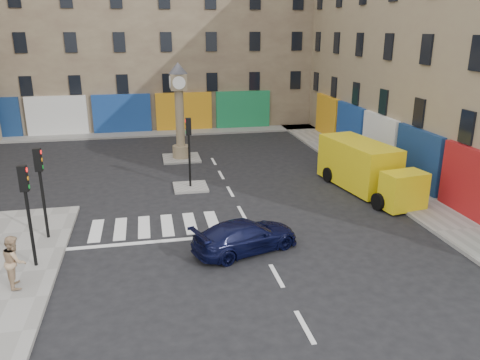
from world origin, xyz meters
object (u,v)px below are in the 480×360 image
object	(u,v)px
clock_pillar	(179,105)
navy_sedan	(246,236)
pedestrian_tan	(15,261)
traffic_light_island	(189,141)
traffic_light_left_far	(41,179)
traffic_light_left_near	(27,200)
yellow_van	(366,168)

from	to	relation	value
clock_pillar	navy_sedan	distance (m)	14.24
pedestrian_tan	traffic_light_island	bearing A→B (deg)	-50.74
traffic_light_left_far	traffic_light_left_near	bearing A→B (deg)	-90.00
clock_pillar	pedestrian_tan	distance (m)	16.71
pedestrian_tan	traffic_light_left_near	bearing A→B (deg)	-26.99
traffic_light_left_far	clock_pillar	world-z (taller)	clock_pillar
traffic_light_left_far	navy_sedan	xyz separation A→B (m)	(7.65, -2.47, -2.01)
traffic_light_left_near	navy_sedan	distance (m)	7.91
clock_pillar	yellow_van	xyz separation A→B (m)	(9.01, -8.19, -2.31)
traffic_light_island	navy_sedan	size ratio (longest dim) A/B	0.87
traffic_light_left_near	navy_sedan	bearing A→B (deg)	-0.52
clock_pillar	pedestrian_tan	bearing A→B (deg)	-113.50
traffic_light_island	traffic_light_left_far	bearing A→B (deg)	-139.40
traffic_light_left_near	clock_pillar	size ratio (longest dim) A/B	0.61
traffic_light_left_far	traffic_light_island	xyz separation A→B (m)	(6.30, 5.40, -0.03)
clock_pillar	traffic_light_left_near	bearing A→B (deg)	-114.55
clock_pillar	traffic_light_island	bearing A→B (deg)	-90.00
traffic_light_island	yellow_van	xyz separation A→B (m)	(9.01, -2.19, -1.35)
navy_sedan	traffic_light_left_near	bearing A→B (deg)	70.47
traffic_light_island	clock_pillar	bearing A→B (deg)	90.00
traffic_light_island	clock_pillar	distance (m)	6.07
traffic_light_island	navy_sedan	world-z (taller)	traffic_light_island
traffic_light_island	clock_pillar	world-z (taller)	clock_pillar
traffic_light_left_near	pedestrian_tan	size ratio (longest dim) A/B	2.10
traffic_light_left_far	pedestrian_tan	world-z (taller)	traffic_light_left_far
clock_pillar	yellow_van	size ratio (longest dim) A/B	0.86
traffic_light_left_far	clock_pillar	size ratio (longest dim) A/B	0.61
traffic_light_left_far	clock_pillar	xyz separation A→B (m)	(6.30, 11.40, 0.93)
navy_sedan	yellow_van	distance (m)	9.55
yellow_van	traffic_light_island	bearing A→B (deg)	157.37
traffic_light_left_near	traffic_light_island	bearing A→B (deg)	51.07
traffic_light_island	navy_sedan	xyz separation A→B (m)	(1.35, -7.87, -1.98)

